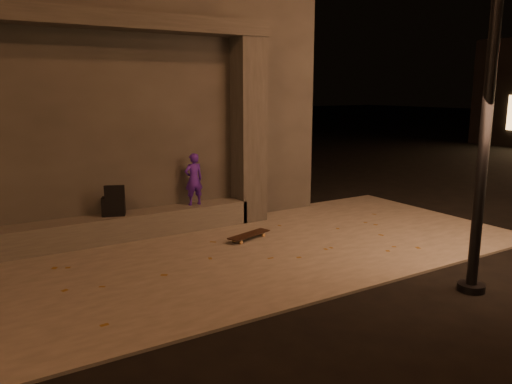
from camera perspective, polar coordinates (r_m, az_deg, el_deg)
ground at (r=6.46m, az=3.40°, el=-12.69°), size 120.00×120.00×0.00m
sidewalk at (r=8.05m, az=-4.87°, el=-7.54°), size 11.00×4.40×0.04m
building at (r=11.55m, az=-20.06°, el=10.69°), size 9.00×5.10×5.22m
ledge at (r=9.08m, az=-18.50°, el=-4.26°), size 6.00×0.55×0.45m
column at (r=9.99m, az=-0.88°, el=6.94°), size 0.55×0.55×3.60m
canopy at (r=9.15m, az=-13.66°, el=18.36°), size 5.00×0.70×0.28m
skateboarder at (r=9.54m, az=-7.13°, el=1.46°), size 0.37×0.24×0.99m
backpack at (r=9.09m, az=-15.98°, el=-1.41°), size 0.46×0.38×0.55m
skateboard at (r=8.90m, az=-0.81°, el=-4.93°), size 0.92×0.48×0.10m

